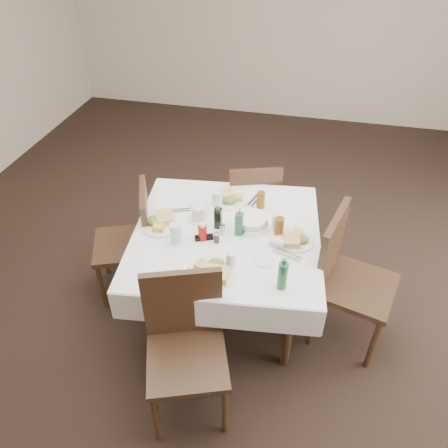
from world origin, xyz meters
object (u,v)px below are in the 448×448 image
Objects in this scene: chair_east at (345,272)px; water_s at (231,260)px; water_e at (277,222)px; oil_cruet_green at (239,223)px; dining_table at (226,242)px; chair_south at (185,337)px; chair_west at (134,236)px; oil_cruet_dark at (218,217)px; chair_north at (253,202)px; green_bottle at (283,275)px; bread_basket at (252,223)px; ketchup_bottle at (202,232)px; coffee_mug at (199,214)px; water_w at (176,233)px; water_n at (218,200)px.

water_s is at bearing -157.21° from chair_east.
water_e is 0.55× the size of oil_cruet_green.
chair_south is at bearing -95.56° from dining_table.
chair_west is 4.67× the size of oil_cruet_dark.
oil_cruet_dark is at bearing 114.78° from water_s.
oil_cruet_green is (0.03, -0.75, 0.34)m from chair_north.
water_s is 0.35m from green_bottle.
water_s is (0.10, -0.33, 0.14)m from dining_table.
chair_north reaches higher than water_s.
bread_basket is (-0.17, -0.02, -0.02)m from water_e.
chair_west is 7.08× the size of ketchup_bottle.
coffee_mug is at bearing 127.57° from water_s.
dining_table is 12.22× the size of water_s.
chair_east is (0.83, -0.02, -0.10)m from dining_table.
water_w is at bearing -155.42° from oil_cruet_green.
chair_west is at bearing 156.62° from green_bottle.
oil_cruet_green reaches higher than ketchup_bottle.
dining_table is 10.13× the size of water_n.
oil_cruet_green is at bearing -87.95° from chair_north.
water_n is 0.47m from water_w.
water_e is 0.17m from bread_basket.
water_w is 0.17m from ketchup_bottle.
chair_south reaches higher than water_n.
chair_east is 4.76× the size of oil_cruet_green.
chair_north is at bearing 40.13° from chair_west.
dining_table is 0.22m from bread_basket.
ketchup_bottle is at bearing -92.07° from water_n.
chair_south is 0.85m from oil_cruet_dark.
chair_south is 4.49× the size of bread_basket.
coffee_mug is at bearing -177.29° from water_e.
water_n is at bearing 149.92° from bread_basket.
bread_basket is (0.90, 0.02, 0.26)m from chair_west.
ketchup_bottle is at bearing 137.63° from water_s.
coffee_mug is (-0.32, 0.42, -0.01)m from water_s.
oil_cruet_dark is at bearing 175.76° from chair_east.
green_bottle is (0.65, -0.52, 0.05)m from coffee_mug.
water_n is at bearing 129.06° from oil_cruet_green.
chair_west is 0.74m from oil_cruet_dark.
green_bottle is (0.56, -0.70, 0.03)m from water_n.
oil_cruet_dark is (-0.13, -0.71, 0.34)m from chair_north.
chair_east reaches higher than chair_south.
dining_table is at bearing -159.42° from water_e.
oil_cruet_green reaches higher than water_n.
oil_cruet_dark is at bearing 89.53° from chair_south.
chair_south reaches higher than chair_west.
bread_basket is at bearing 117.13° from green_bottle.
dining_table is 0.19m from oil_cruet_dark.
water_n is 0.37m from ketchup_bottle.
chair_west is 4.29× the size of bread_basket.
chair_south reaches higher than chair_north.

